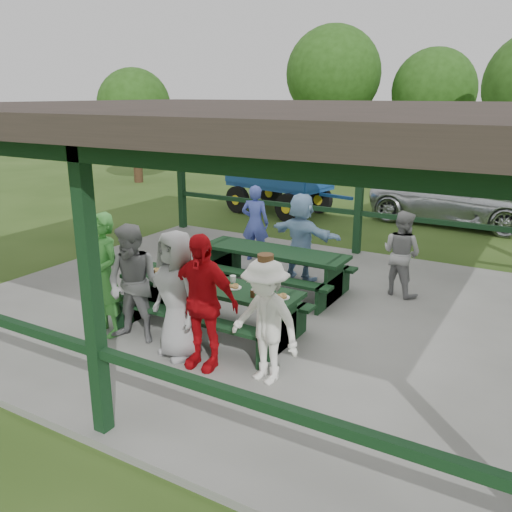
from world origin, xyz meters
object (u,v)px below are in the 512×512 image
Objects in this scene: contestant_grey_mid at (177,295)px; spectator_grey at (401,253)px; spectator_blue at (255,223)px; contestant_green at (104,275)px; farm_trailer at (279,190)px; picnic_table_near at (210,300)px; picnic_table_far at (274,265)px; spectator_lblue at (301,237)px; contestant_red at (201,301)px; contestant_grey_left at (134,284)px; contestant_white_fedora at (265,321)px; pickup_truck at (461,200)px.

spectator_grey is (1.89, 3.80, -0.12)m from contestant_grey_mid.
spectator_grey is at bearing 156.67° from spectator_blue.
contestant_green reaches higher than farm_trailer.
contestant_green is 4.96m from spectator_grey.
picnic_table_far is (-0.01, 2.00, -0.00)m from picnic_table_near.
farm_trailer is (-3.22, 8.26, 0.13)m from picnic_table_near.
spectator_lblue reaches higher than picnic_table_near.
spectator_lblue is (-0.39, 3.72, -0.06)m from contestant_red.
contestant_grey_left is at bearing -64.22° from farm_trailer.
spectator_blue reaches higher than picnic_table_far.
contestant_white_fedora is (2.12, -0.06, -0.06)m from contestant_grey_left.
spectator_grey is at bearing 65.44° from contestant_green.
picnic_table_near is 2.82m from spectator_lblue.
contestant_grey_left is at bearing 88.66° from spectator_lblue.
contestant_grey_mid reaches higher than picnic_table_near.
contestant_green is at bearing 75.31° from spectator_blue.
spectator_blue is at bearing 105.89° from contestant_green.
picnic_table_far is at bearing 96.43° from contestant_red.
contestant_white_fedora is at bearing 121.20° from spectator_lblue.
contestant_grey_mid reaches higher than contestant_grey_left.
contestant_white_fedora is (2.66, -0.03, -0.12)m from contestant_green.
picnic_table_near is at bearing 95.15° from spectator_blue.
picnic_table_near is 3.55m from spectator_grey.
spectator_grey is at bearing 55.91° from picnic_table_near.
contestant_green is 2.66m from contestant_white_fedora.
spectator_lblue is at bearing 121.32° from contestant_white_fedora.
contestant_white_fedora reaches higher than spectator_grey.
spectator_grey is at bearing -174.43° from pickup_truck.
contestant_green is at bearing -146.20° from picnic_table_near.
contestant_red reaches higher than spectator_grey.
contestant_red is 1.11× the size of spectator_blue.
contestant_grey_mid is at bearing 92.59° from spectator_blue.
contestant_green is 1.77m from contestant_red.
contestant_green is 0.54m from contestant_grey_left.
picnic_table_near is at bearing 115.77° from contestant_red.
picnic_table_far is 1.91m from spectator_blue.
spectator_grey is at bearing -35.34° from farm_trailer.
contestant_green is 0.38× the size of pickup_truck.
picnic_table_near is 1.73× the size of contestant_white_fedora.
contestant_grey_left is 9.40m from farm_trailer.
contestant_grey_left is 1.25m from contestant_red.
spectator_grey is at bearing 65.35° from contestant_red.
contestant_red is at bearing -14.43° from contestant_grey_left.
contestant_white_fedora is at bearing 15.43° from contestant_green.
contestant_grey_left is 1.03× the size of spectator_lblue.
spectator_lblue is at bearing 91.98° from contestant_red.
spectator_blue is 3.25m from spectator_grey.
contestant_white_fedora is 0.98× the size of spectator_lblue.
contestant_white_fedora is 10.23m from farm_trailer.
contestant_red is at bearing -60.20° from picnic_table_near.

